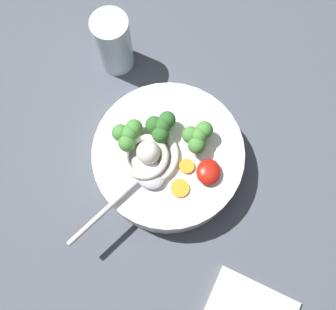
% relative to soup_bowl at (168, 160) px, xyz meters
% --- Properties ---
extents(table_slab, '(1.22, 1.22, 0.04)m').
position_rel_soup_bowl_xyz_m(table_slab, '(-0.00, 0.04, -0.05)').
color(table_slab, '#474C56').
rests_on(table_slab, ground).
extents(soup_bowl, '(0.23, 0.23, 0.06)m').
position_rel_soup_bowl_xyz_m(soup_bowl, '(0.00, 0.00, 0.00)').
color(soup_bowl, white).
rests_on(soup_bowl, table_slab).
extents(noodle_pile, '(0.10, 0.10, 0.04)m').
position_rel_soup_bowl_xyz_m(noodle_pile, '(0.01, -0.03, 0.04)').
color(noodle_pile, silver).
rests_on(noodle_pile, soup_bowl).
extents(soup_spoon, '(0.16, 0.12, 0.02)m').
position_rel_soup_bowl_xyz_m(soup_spoon, '(0.05, -0.03, 0.04)').
color(soup_spoon, '#B7B7BC').
rests_on(soup_spoon, soup_bowl).
extents(chili_sauce_dollop, '(0.04, 0.04, 0.02)m').
position_rel_soup_bowl_xyz_m(chili_sauce_dollop, '(0.01, 0.06, 0.04)').
color(chili_sauce_dollop, '#B2190F').
rests_on(chili_sauce_dollop, soup_bowl).
extents(broccoli_floret_right, '(0.05, 0.04, 0.04)m').
position_rel_soup_bowl_xyz_m(broccoli_floret_right, '(-0.03, -0.02, 0.05)').
color(broccoli_floret_right, '#7A9E60').
rests_on(broccoli_floret_right, soup_bowl).
extents(broccoli_floret_left, '(0.05, 0.04, 0.04)m').
position_rel_soup_bowl_xyz_m(broccoli_floret_left, '(-0.03, 0.04, 0.05)').
color(broccoli_floret_left, '#7A9E60').
rests_on(broccoli_floret_left, soup_bowl).
extents(broccoli_floret_near_spoon, '(0.05, 0.04, 0.04)m').
position_rel_soup_bowl_xyz_m(broccoli_floret_near_spoon, '(-0.01, -0.06, 0.05)').
color(broccoli_floret_near_spoon, '#7A9E60').
rests_on(broccoli_floret_near_spoon, soup_bowl).
extents(carrot_slice_center, '(0.03, 0.03, 0.00)m').
position_rel_soup_bowl_xyz_m(carrot_slice_center, '(0.05, 0.03, 0.03)').
color(carrot_slice_center, orange).
rests_on(carrot_slice_center, soup_bowl).
extents(carrot_slice_rear, '(0.02, 0.02, 0.01)m').
position_rel_soup_bowl_xyz_m(carrot_slice_rear, '(0.01, 0.03, 0.03)').
color(carrot_slice_rear, orange).
rests_on(carrot_slice_rear, soup_bowl).
extents(drinking_glass, '(0.06, 0.06, 0.11)m').
position_rel_soup_bowl_xyz_m(drinking_glass, '(-0.17, -0.13, 0.03)').
color(drinking_glass, silver).
rests_on(drinking_glass, table_slab).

